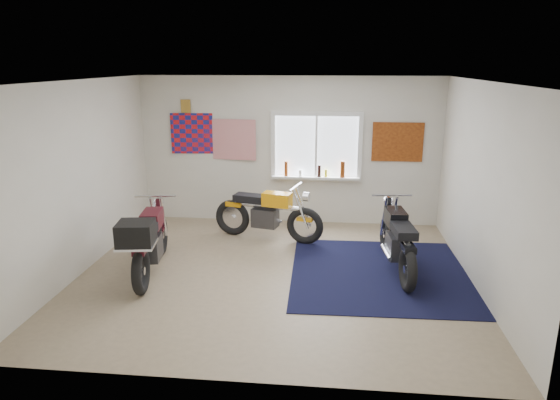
# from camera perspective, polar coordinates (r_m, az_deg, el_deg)

# --- Properties ---
(ground) EXTENTS (5.50, 5.50, 0.00)m
(ground) POSITION_cam_1_polar(r_m,az_deg,el_deg) (7.22, -0.72, -8.50)
(ground) COLOR #9E896B
(ground) RESTS_ON ground
(room_shell) EXTENTS (5.50, 5.50, 5.50)m
(room_shell) POSITION_cam_1_polar(r_m,az_deg,el_deg) (6.72, -0.77, 4.39)
(room_shell) COLOR white
(room_shell) RESTS_ON ground
(navy_rug) EXTENTS (2.55, 2.65, 0.01)m
(navy_rug) POSITION_cam_1_polar(r_m,az_deg,el_deg) (7.38, 11.26, -8.19)
(navy_rug) COLOR black
(navy_rug) RESTS_ON ground
(window_assembly) EXTENTS (1.66, 0.17, 1.26)m
(window_assembly) POSITION_cam_1_polar(r_m,az_deg,el_deg) (9.15, 4.15, 5.64)
(window_assembly) COLOR white
(window_assembly) RESTS_ON room_shell
(oil_bottles) EXTENTS (1.11, 0.09, 0.30)m
(oil_bottles) POSITION_cam_1_polar(r_m,az_deg,el_deg) (9.15, 4.60, 3.45)
(oil_bottles) COLOR brown
(oil_bottles) RESTS_ON window_assembly
(flag_display) EXTENTS (1.60, 0.10, 1.17)m
(flag_display) POSITION_cam_1_polar(r_m,az_deg,el_deg) (9.44, -10.72, 10.50)
(flag_display) COLOR red
(flag_display) RESTS_ON room_shell
(triumph_poster) EXTENTS (0.90, 0.03, 0.70)m
(triumph_poster) POSITION_cam_1_polar(r_m,az_deg,el_deg) (9.21, 13.29, 6.46)
(triumph_poster) COLOR #A54C14
(triumph_poster) RESTS_ON room_shell
(yellow_triumph) EXTENTS (1.93, 0.71, 0.99)m
(yellow_triumph) POSITION_cam_1_polar(r_m,az_deg,el_deg) (8.46, -1.46, -1.69)
(yellow_triumph) COLOR black
(yellow_triumph) RESTS_ON ground
(black_chrome_bike) EXTENTS (0.61, 1.99, 1.02)m
(black_chrome_bike) POSITION_cam_1_polar(r_m,az_deg,el_deg) (7.38, 13.22, -4.62)
(black_chrome_bike) COLOR black
(black_chrome_bike) RESTS_ON navy_rug
(maroon_tourer) EXTENTS (0.74, 2.02, 1.03)m
(maroon_tourer) POSITION_cam_1_polar(r_m,az_deg,el_deg) (7.18, -14.85, -4.58)
(maroon_tourer) COLOR black
(maroon_tourer) RESTS_ON ground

